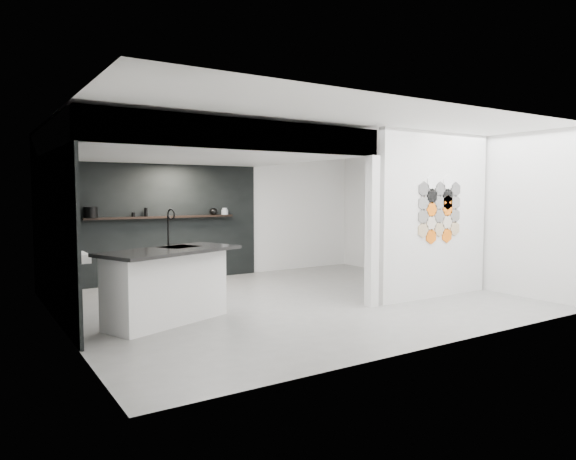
# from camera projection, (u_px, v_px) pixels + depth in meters

# --- Properties ---
(floor) EXTENTS (7.00, 6.00, 0.01)m
(floor) POSITION_uv_depth(u_px,v_px,m) (293.00, 301.00, 8.45)
(floor) COLOR slate
(partition_panel) EXTENTS (2.45, 0.15, 2.80)m
(partition_panel) POSITION_uv_depth(u_px,v_px,m) (435.00, 215.00, 8.70)
(partition_panel) COLOR silver
(partition_panel) RESTS_ON floor
(bay_clad_back) EXTENTS (4.40, 0.04, 2.35)m
(bay_clad_back) POSITION_uv_depth(u_px,v_px,m) (156.00, 223.00, 10.16)
(bay_clad_back) COLOR black
(bay_clad_back) RESTS_ON floor
(bay_clad_left) EXTENTS (0.04, 4.00, 2.35)m
(bay_clad_left) POSITION_uv_depth(u_px,v_px,m) (52.00, 235.00, 7.34)
(bay_clad_left) COLOR black
(bay_clad_left) RESTS_ON floor
(bulkhead) EXTENTS (4.40, 4.00, 0.40)m
(bulkhead) POSITION_uv_depth(u_px,v_px,m) (193.00, 146.00, 8.41)
(bulkhead) COLOR silver
(bulkhead) RESTS_ON corner_column
(corner_column) EXTENTS (0.16, 0.16, 2.35)m
(corner_column) POSITION_uv_depth(u_px,v_px,m) (372.00, 232.00, 7.97)
(corner_column) COLOR silver
(corner_column) RESTS_ON floor
(fascia_beam) EXTENTS (4.40, 0.16, 0.40)m
(fascia_beam) POSITION_uv_depth(u_px,v_px,m) (249.00, 134.00, 6.79)
(fascia_beam) COLOR silver
(fascia_beam) RESTS_ON corner_column
(wall_basin) EXTENTS (0.40, 0.60, 0.12)m
(wall_basin) POSITION_uv_depth(u_px,v_px,m) (72.00, 258.00, 7.32)
(wall_basin) COLOR silver
(wall_basin) RESTS_ON bay_clad_left
(display_shelf) EXTENTS (3.00, 0.15, 0.04)m
(display_shelf) POSITION_uv_depth(u_px,v_px,m) (163.00, 217.00, 10.12)
(display_shelf) COLOR black
(display_shelf) RESTS_ON bay_clad_back
(kitchen_island) EXTENTS (2.10, 1.48, 1.55)m
(kitchen_island) POSITION_uv_depth(u_px,v_px,m) (167.00, 285.00, 7.01)
(kitchen_island) COLOR silver
(kitchen_island) RESTS_ON floor
(stockpot) EXTENTS (0.31, 0.31, 0.20)m
(stockpot) POSITION_uv_depth(u_px,v_px,m) (91.00, 212.00, 9.38)
(stockpot) COLOR black
(stockpot) RESTS_ON display_shelf
(kettle) EXTENTS (0.19, 0.19, 0.14)m
(kettle) POSITION_uv_depth(u_px,v_px,m) (214.00, 211.00, 10.70)
(kettle) COLOR black
(kettle) RESTS_ON display_shelf
(glass_bowl) EXTENTS (0.15, 0.15, 0.10)m
(glass_bowl) POSITION_uv_depth(u_px,v_px,m) (225.00, 212.00, 10.84)
(glass_bowl) COLOR gray
(glass_bowl) RESTS_ON display_shelf
(glass_vase) EXTENTS (0.12, 0.12, 0.14)m
(glass_vase) POSITION_uv_depth(u_px,v_px,m) (225.00, 211.00, 10.84)
(glass_vase) COLOR gray
(glass_vase) RESTS_ON display_shelf
(bottle_dark) EXTENTS (0.07, 0.07, 0.17)m
(bottle_dark) POSITION_uv_depth(u_px,v_px,m) (146.00, 212.00, 9.93)
(bottle_dark) COLOR black
(bottle_dark) RESTS_ON display_shelf
(utensil_cup) EXTENTS (0.09, 0.09, 0.09)m
(utensil_cup) POSITION_uv_depth(u_px,v_px,m) (133.00, 215.00, 9.80)
(utensil_cup) COLOR black
(utensil_cup) RESTS_ON display_shelf
(hex_tile_cluster) EXTENTS (1.04, 0.02, 1.16)m
(hex_tile_cluster) POSITION_uv_depth(u_px,v_px,m) (440.00, 209.00, 8.64)
(hex_tile_cluster) COLOR tan
(hex_tile_cluster) RESTS_ON partition_panel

